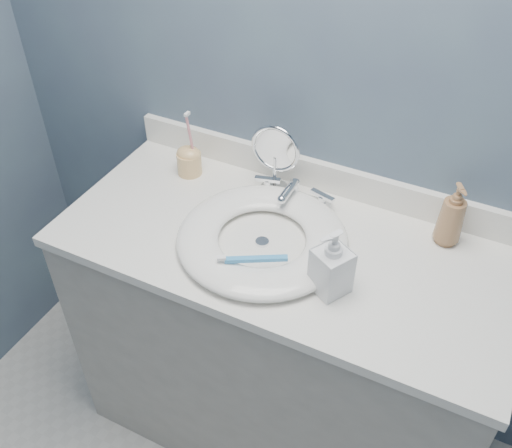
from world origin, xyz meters
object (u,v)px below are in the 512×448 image
Objects in this scene: soap_bottle_clear at (332,262)px; toothbrush_holder at (189,159)px; soap_bottle_amber at (452,214)px; makeup_mirror at (275,156)px.

toothbrush_holder is at bearing -175.61° from soap_bottle_clear.
soap_bottle_amber is 0.77m from toothbrush_holder.
soap_bottle_amber is (0.50, -0.00, -0.03)m from makeup_mirror.
makeup_mirror is at bearing 163.46° from soap_bottle_clear.
toothbrush_holder is (-0.55, 0.26, -0.04)m from soap_bottle_clear.
makeup_mirror is 1.02× the size of toothbrush_holder.
soap_bottle_amber is at bearing 83.90° from soap_bottle_clear.
makeup_mirror reaches higher than soap_bottle_clear.
makeup_mirror is at bearing 7.79° from toothbrush_holder.
toothbrush_holder reaches higher than soap_bottle_amber.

